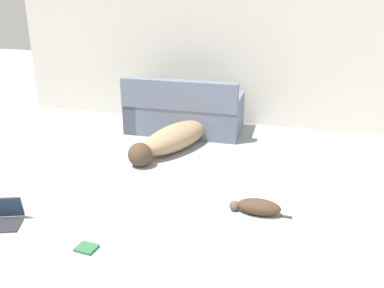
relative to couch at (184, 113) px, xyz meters
name	(u,v)px	position (x,y,z in m)	size (l,w,h in m)	color
wall_back	(265,35)	(1.05, 0.60, 1.09)	(7.72, 0.06, 2.73)	beige
couch	(184,113)	(0.00, 0.00, 0.00)	(1.65, 0.79, 0.83)	slate
dog	(172,139)	(0.05, -0.78, -0.11)	(0.89, 1.66, 0.34)	#A38460
cat	(257,207)	(1.31, -2.10, -0.20)	(0.61, 0.21, 0.15)	#473323
laptop_open	(4,215)	(-0.96, -2.85, -0.20)	(0.40, 0.38, 0.24)	#2D2D33
book_green	(87,248)	(-0.01, -3.05, -0.27)	(0.18, 0.16, 0.02)	#2D663D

